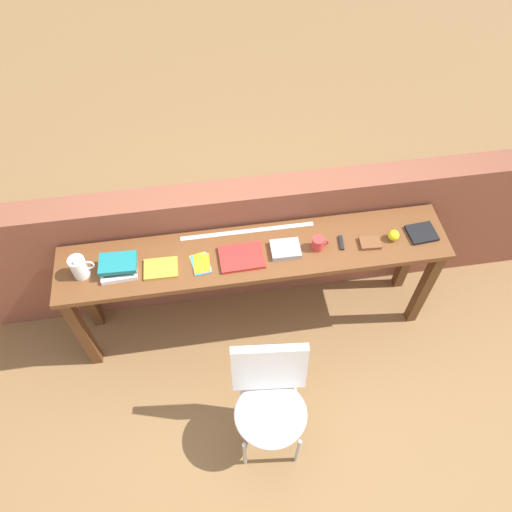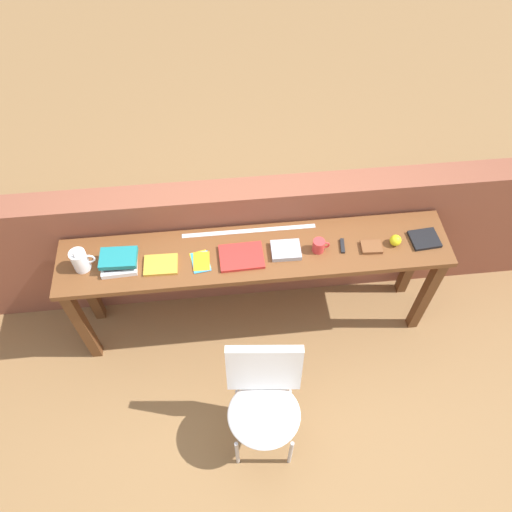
# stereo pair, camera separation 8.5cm
# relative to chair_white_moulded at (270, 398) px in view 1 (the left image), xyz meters

# --- Properties ---
(ground_plane) EXTENTS (40.00, 40.00, 0.00)m
(ground_plane) POSITION_rel_chair_white_moulded_xyz_m (0.03, 0.53, -0.53)
(ground_plane) COLOR olive
(brick_wall_back) EXTENTS (6.00, 0.20, 1.10)m
(brick_wall_back) POSITION_rel_chair_white_moulded_xyz_m (0.03, 1.17, 0.03)
(brick_wall_back) COLOR brown
(brick_wall_back) RESTS_ON ground
(sideboard) EXTENTS (2.50, 0.44, 0.88)m
(sideboard) POSITION_rel_chair_white_moulded_xyz_m (0.03, 0.83, 0.21)
(sideboard) COLOR brown
(sideboard) RESTS_ON ground
(chair_white_moulded) EXTENTS (0.48, 0.49, 0.89)m
(chair_white_moulded) POSITION_rel_chair_white_moulded_xyz_m (0.00, 0.00, 0.00)
(chair_white_moulded) COLOR white
(chair_white_moulded) RESTS_ON ground
(pitcher_white) EXTENTS (0.14, 0.10, 0.18)m
(pitcher_white) POSITION_rel_chair_white_moulded_xyz_m (-1.04, 0.81, 0.43)
(pitcher_white) COLOR white
(pitcher_white) RESTS_ON sideboard
(book_stack_leftmost) EXTENTS (0.23, 0.18, 0.09)m
(book_stack_leftmost) POSITION_rel_chair_white_moulded_xyz_m (-0.81, 0.80, 0.40)
(book_stack_leftmost) COLOR white
(book_stack_leftmost) RESTS_ON sideboard
(magazine_cycling) EXTENTS (0.21, 0.16, 0.02)m
(magazine_cycling) POSITION_rel_chair_white_moulded_xyz_m (-0.56, 0.78, 0.36)
(magazine_cycling) COLOR gold
(magazine_cycling) RESTS_ON sideboard
(pamphlet_pile_colourful) EXTENTS (0.13, 0.18, 0.01)m
(pamphlet_pile_colourful) POSITION_rel_chair_white_moulded_xyz_m (-0.31, 0.78, 0.36)
(pamphlet_pile_colourful) COLOR yellow
(pamphlet_pile_colourful) RESTS_ON sideboard
(book_open_centre) EXTENTS (0.28, 0.21, 0.02)m
(book_open_centre) POSITION_rel_chair_white_moulded_xyz_m (-0.06, 0.79, 0.36)
(book_open_centre) COLOR red
(book_open_centre) RESTS_ON sideboard
(book_grey_hardcover) EXTENTS (0.19, 0.15, 0.03)m
(book_grey_hardcover) POSITION_rel_chair_white_moulded_xyz_m (0.22, 0.80, 0.37)
(book_grey_hardcover) COLOR #9E9EA3
(book_grey_hardcover) RESTS_ON sideboard
(mug) EXTENTS (0.11, 0.08, 0.09)m
(mug) POSITION_rel_chair_white_moulded_xyz_m (0.43, 0.80, 0.40)
(mug) COLOR red
(mug) RESTS_ON sideboard
(multitool_folded) EXTENTS (0.04, 0.11, 0.02)m
(multitool_folded) POSITION_rel_chair_white_moulded_xyz_m (0.59, 0.81, 0.36)
(multitool_folded) COLOR black
(multitool_folded) RESTS_ON sideboard
(leather_journal_brown) EXTENTS (0.14, 0.11, 0.02)m
(leather_journal_brown) POSITION_rel_chair_white_moulded_xyz_m (0.77, 0.78, 0.37)
(leather_journal_brown) COLOR brown
(leather_journal_brown) RESTS_ON sideboard
(sports_ball_small) EXTENTS (0.07, 0.07, 0.07)m
(sports_ball_small) POSITION_rel_chair_white_moulded_xyz_m (0.92, 0.80, 0.39)
(sports_ball_small) COLOR yellow
(sports_ball_small) RESTS_ON sideboard
(book_repair_rightmost) EXTENTS (0.19, 0.17, 0.02)m
(book_repair_rightmost) POSITION_rel_chair_white_moulded_xyz_m (1.12, 0.81, 0.36)
(book_repair_rightmost) COLOR black
(book_repair_rightmost) RESTS_ON sideboard
(ruler_metal_back_edge) EXTENTS (0.87, 0.03, 0.00)m
(ruler_metal_back_edge) POSITION_rel_chair_white_moulded_xyz_m (0.01, 1.00, 0.35)
(ruler_metal_back_edge) COLOR silver
(ruler_metal_back_edge) RESTS_ON sideboard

